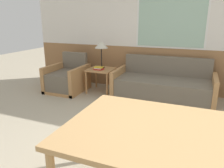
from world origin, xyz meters
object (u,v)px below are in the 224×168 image
at_px(armchair, 67,79).
at_px(dining_table, 174,139).
at_px(table_lamp, 101,45).
at_px(couch, 163,87).
at_px(side_table, 101,73).

distance_m(armchair, dining_table, 3.57).
xyz_separation_m(armchair, table_lamp, (0.71, 0.30, 0.75)).
bearing_deg(couch, armchair, -173.00).
distance_m(table_lamp, dining_table, 3.33).
height_order(couch, dining_table, couch).
bearing_deg(couch, dining_table, -79.55).
bearing_deg(couch, table_lamp, 178.15).
xyz_separation_m(armchair, dining_table, (2.56, -2.45, 0.43)).
xyz_separation_m(side_table, table_lamp, (-0.03, 0.10, 0.57)).
bearing_deg(dining_table, side_table, 124.53).
relative_size(couch, armchair, 2.29).
bearing_deg(dining_table, table_lamp, 124.02).
distance_m(couch, side_table, 1.34).
xyz_separation_m(couch, armchair, (-2.06, -0.25, 0.01)).
height_order(side_table, dining_table, dining_table).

